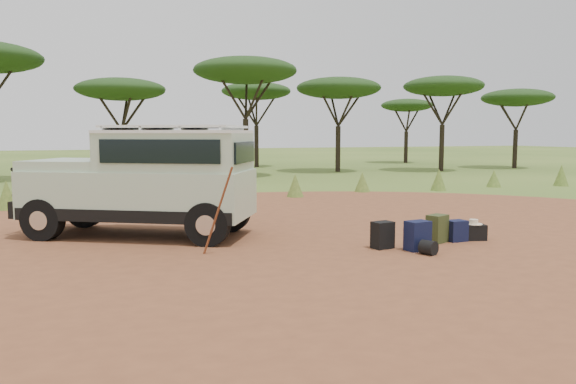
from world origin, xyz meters
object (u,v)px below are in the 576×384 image
object	(u,v)px
backpack_navy	(418,236)
duffel_navy	(456,231)
backpack_olive	(437,229)
hard_case	(473,232)
backpack_black	(383,235)
walking_staff	(218,211)
safari_vehicle	(147,183)

from	to	relation	value
backpack_navy	duffel_navy	bearing A→B (deg)	13.86
backpack_olive	hard_case	bearing A→B (deg)	-24.58
backpack_black	duffel_navy	world-z (taller)	backpack_black
duffel_navy	hard_case	bearing A→B (deg)	-1.74
walking_staff	backpack_navy	bearing A→B (deg)	-60.76
walking_staff	backpack_navy	xyz separation A→B (m)	(3.61, -0.93, -0.53)
backpack_black	hard_case	xyz separation A→B (m)	(2.21, 0.10, -0.10)
duffel_navy	hard_case	world-z (taller)	duffel_navy
backpack_black	backpack_olive	bearing A→B (deg)	-4.15
backpack_olive	hard_case	size ratio (longest dim) A/B	1.22
backpack_navy	duffel_navy	xyz separation A→B (m)	(1.26, 0.50, -0.06)
duffel_navy	walking_staff	bearing A→B (deg)	173.29
backpack_navy	hard_case	world-z (taller)	backpack_navy
hard_case	safari_vehicle	bearing A→B (deg)	170.81
duffel_navy	hard_case	xyz separation A→B (m)	(0.42, -0.00, -0.05)
backpack_black	backpack_navy	distance (m)	0.66
backpack_black	backpack_olive	size ratio (longest dim) A/B	0.92
walking_staff	backpack_black	distance (m)	3.18
safari_vehicle	backpack_black	world-z (taller)	safari_vehicle
walking_staff	backpack_olive	xyz separation A→B (m)	(4.42, -0.41, -0.53)
backpack_black	safari_vehicle	bearing A→B (deg)	134.34
walking_staff	duffel_navy	bearing A→B (deg)	-51.40
safari_vehicle	backpack_navy	xyz separation A→B (m)	(4.57, -3.36, -0.86)
walking_staff	backpack_olive	bearing A→B (deg)	-51.58
backpack_navy	backpack_black	bearing A→B (deg)	135.09
backpack_black	walking_staff	bearing A→B (deg)	160.72
safari_vehicle	hard_case	bearing A→B (deg)	5.68
backpack_black	hard_case	world-z (taller)	backpack_black
safari_vehicle	walking_staff	distance (m)	2.63
duffel_navy	hard_case	size ratio (longest dim) A/B	0.94
walking_staff	backpack_olive	size ratio (longest dim) A/B	3.01
backpack_olive	hard_case	xyz separation A→B (m)	(0.88, -0.03, -0.12)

